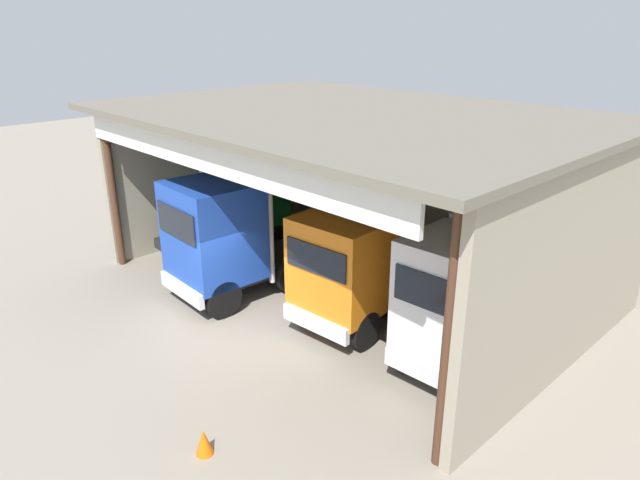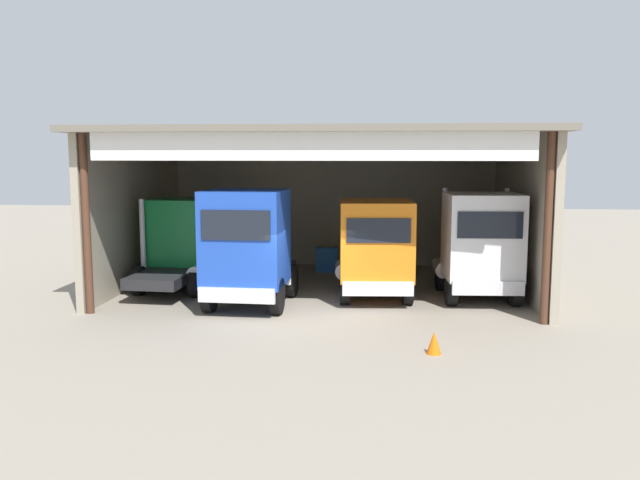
% 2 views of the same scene
% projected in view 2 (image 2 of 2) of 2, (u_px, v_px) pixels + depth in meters
% --- Properties ---
extents(ground_plane, '(80.00, 80.00, 0.00)m').
position_uv_depth(ground_plane, '(309.00, 320.00, 19.10)').
color(ground_plane, gray).
rests_on(ground_plane, ground).
extents(workshop_shed, '(14.52, 10.55, 5.62)m').
position_uv_depth(workshop_shed, '(326.00, 179.00, 24.28)').
color(workshop_shed, '#9E937F').
rests_on(workshop_shed, ground).
extents(truck_green_left_bay, '(2.62, 4.77, 3.26)m').
position_uv_depth(truck_green_left_bay, '(183.00, 242.00, 23.49)').
color(truck_green_left_bay, '#197F3D').
rests_on(truck_green_left_bay, ground).
extents(truck_blue_right_bay, '(2.62, 5.23, 3.72)m').
position_uv_depth(truck_blue_right_bay, '(248.00, 247.00, 20.37)').
color(truck_blue_right_bay, '#1E47B7').
rests_on(truck_blue_right_bay, ground).
extents(truck_orange_center_bay, '(2.69, 4.48, 3.30)m').
position_uv_depth(truck_orange_center_bay, '(375.00, 247.00, 21.47)').
color(truck_orange_center_bay, orange).
rests_on(truck_orange_center_bay, ground).
extents(truck_white_center_right_bay, '(2.65, 4.96, 3.66)m').
position_uv_depth(truck_white_center_right_bay, '(479.00, 245.00, 21.34)').
color(truck_white_center_right_bay, white).
rests_on(truck_white_center_right_bay, ground).
extents(oil_drum, '(0.58, 0.58, 0.88)m').
position_uv_depth(oil_drum, '(329.00, 256.00, 28.00)').
color(oil_drum, gold).
rests_on(oil_drum, ground).
extents(tool_cart, '(0.90, 0.60, 1.00)m').
position_uv_depth(tool_cart, '(327.00, 259.00, 26.82)').
color(tool_cart, '#1E59A5').
rests_on(tool_cart, ground).
extents(traffic_cone, '(0.36, 0.36, 0.56)m').
position_uv_depth(traffic_cone, '(434.00, 343.00, 15.79)').
color(traffic_cone, orange).
rests_on(traffic_cone, ground).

